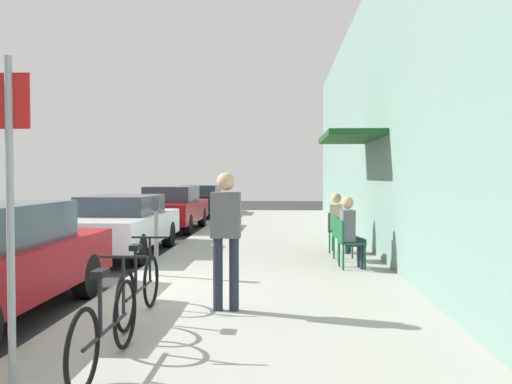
{
  "coord_description": "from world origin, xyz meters",
  "views": [
    {
      "loc": [
        2.56,
        -7.15,
        1.77
      ],
      "look_at": [
        1.75,
        8.27,
        1.31
      ],
      "focal_mm": 36.16,
      "sensor_mm": 36.0,
      "label": 1
    }
  ],
  "objects_px": {
    "bicycle_0": "(107,327)",
    "cafe_chair_2": "(336,229)",
    "seated_patron_0": "(351,230)",
    "bicycle_1": "(140,287)",
    "seated_patron_2": "(339,220)",
    "parked_car_2": "(171,208)",
    "parked_car_3": "(202,200)",
    "pedestrian_standing": "(226,230)",
    "parking_meter": "(156,230)",
    "parked_car_1": "(121,224)",
    "cafe_chair_1": "(342,235)",
    "cafe_chair_0": "(347,240)",
    "street_sign": "(10,193)"
  },
  "relations": [
    {
      "from": "bicycle_0",
      "to": "cafe_chair_0",
      "type": "relative_size",
      "value": 1.97
    },
    {
      "from": "seated_patron_0",
      "to": "pedestrian_standing",
      "type": "bearing_deg",
      "value": -122.37
    },
    {
      "from": "bicycle_0",
      "to": "pedestrian_standing",
      "type": "bearing_deg",
      "value": 67.39
    },
    {
      "from": "cafe_chair_1",
      "to": "seated_patron_0",
      "type": "bearing_deg",
      "value": -86.18
    },
    {
      "from": "bicycle_0",
      "to": "cafe_chair_2",
      "type": "bearing_deg",
      "value": 68.92
    },
    {
      "from": "bicycle_0",
      "to": "pedestrian_standing",
      "type": "distance_m",
      "value": 2.21
    },
    {
      "from": "parked_car_2",
      "to": "cafe_chair_2",
      "type": "xyz_separation_m",
      "value": [
        4.82,
        -5.46,
        -0.12
      ]
    },
    {
      "from": "cafe_chair_1",
      "to": "parked_car_1",
      "type": "bearing_deg",
      "value": 165.87
    },
    {
      "from": "cafe_chair_0",
      "to": "seated_patron_2",
      "type": "xyz_separation_m",
      "value": [
        0.06,
        1.94,
        0.19
      ]
    },
    {
      "from": "seated_patron_0",
      "to": "seated_patron_2",
      "type": "xyz_separation_m",
      "value": [
        0.0,
        1.94,
        0.0
      ]
    },
    {
      "from": "cafe_chair_0",
      "to": "pedestrian_standing",
      "type": "distance_m",
      "value": 3.58
    },
    {
      "from": "parked_car_1",
      "to": "street_sign",
      "type": "height_order",
      "value": "street_sign"
    },
    {
      "from": "bicycle_1",
      "to": "cafe_chair_0",
      "type": "relative_size",
      "value": 1.97
    },
    {
      "from": "parked_car_3",
      "to": "bicycle_0",
      "type": "distance_m",
      "value": 18.82
    },
    {
      "from": "parked_car_3",
      "to": "cafe_chair_2",
      "type": "distance_m",
      "value": 12.71
    },
    {
      "from": "parked_car_3",
      "to": "pedestrian_standing",
      "type": "relative_size",
      "value": 2.59
    },
    {
      "from": "cafe_chair_1",
      "to": "cafe_chair_2",
      "type": "bearing_deg",
      "value": 89.89
    },
    {
      "from": "street_sign",
      "to": "seated_patron_0",
      "type": "xyz_separation_m",
      "value": [
        3.38,
        5.33,
        -0.82
      ]
    },
    {
      "from": "parked_car_1",
      "to": "parked_car_2",
      "type": "height_order",
      "value": "parked_car_2"
    },
    {
      "from": "bicycle_1",
      "to": "seated_patron_2",
      "type": "bearing_deg",
      "value": 61.73
    },
    {
      "from": "parked_car_1",
      "to": "parking_meter",
      "type": "distance_m",
      "value": 3.34
    },
    {
      "from": "cafe_chair_0",
      "to": "pedestrian_standing",
      "type": "height_order",
      "value": "pedestrian_standing"
    },
    {
      "from": "parking_meter",
      "to": "cafe_chair_1",
      "type": "relative_size",
      "value": 1.52
    },
    {
      "from": "parked_car_2",
      "to": "parked_car_3",
      "type": "xyz_separation_m",
      "value": [
        0.0,
        6.3,
        -0.02
      ]
    },
    {
      "from": "seated_patron_0",
      "to": "cafe_chair_2",
      "type": "height_order",
      "value": "seated_patron_0"
    },
    {
      "from": "parked_car_2",
      "to": "cafe_chair_2",
      "type": "relative_size",
      "value": 5.06
    },
    {
      "from": "bicycle_1",
      "to": "pedestrian_standing",
      "type": "distance_m",
      "value": 1.23
    },
    {
      "from": "parked_car_1",
      "to": "seated_patron_0",
      "type": "xyz_separation_m",
      "value": [
        4.88,
        -2.1,
        0.11
      ]
    },
    {
      "from": "parked_car_2",
      "to": "pedestrian_standing",
      "type": "relative_size",
      "value": 2.59
    },
    {
      "from": "seated_patron_0",
      "to": "parked_car_3",
      "type": "bearing_deg",
      "value": 109.57
    },
    {
      "from": "parked_car_2",
      "to": "bicycle_0",
      "type": "height_order",
      "value": "parked_car_2"
    },
    {
      "from": "seated_patron_2",
      "to": "pedestrian_standing",
      "type": "bearing_deg",
      "value": -111.12
    },
    {
      "from": "cafe_chair_2",
      "to": "bicycle_1",
      "type": "bearing_deg",
      "value": -117.72
    },
    {
      "from": "cafe_chair_0",
      "to": "bicycle_1",
      "type": "bearing_deg",
      "value": -129.56
    },
    {
      "from": "bicycle_0",
      "to": "cafe_chair_2",
      "type": "xyz_separation_m",
      "value": [
        2.67,
        6.94,
        0.14
      ]
    },
    {
      "from": "bicycle_1",
      "to": "parked_car_3",
      "type": "bearing_deg",
      "value": 96.63
    },
    {
      "from": "parking_meter",
      "to": "pedestrian_standing",
      "type": "relative_size",
      "value": 0.78
    },
    {
      "from": "bicycle_1",
      "to": "cafe_chair_0",
      "type": "height_order",
      "value": "bicycle_1"
    },
    {
      "from": "parked_car_1",
      "to": "seated_patron_0",
      "type": "height_order",
      "value": "seated_patron_0"
    },
    {
      "from": "parking_meter",
      "to": "seated_patron_2",
      "type": "distance_m",
      "value": 4.34
    },
    {
      "from": "seated_patron_0",
      "to": "parking_meter",
      "type": "bearing_deg",
      "value": -165.61
    },
    {
      "from": "bicycle_1",
      "to": "parked_car_1",
      "type": "bearing_deg",
      "value": 109.82
    },
    {
      "from": "seated_patron_0",
      "to": "cafe_chair_2",
      "type": "bearing_deg",
      "value": 91.68
    },
    {
      "from": "parked_car_1",
      "to": "seated_patron_0",
      "type": "relative_size",
      "value": 3.41
    },
    {
      "from": "parked_car_3",
      "to": "cafe_chair_0",
      "type": "xyz_separation_m",
      "value": [
        4.82,
        -13.72,
        -0.1
      ]
    },
    {
      "from": "cafe_chair_1",
      "to": "pedestrian_standing",
      "type": "xyz_separation_m",
      "value": [
        -1.86,
        -3.92,
        0.5
      ]
    },
    {
      "from": "parking_meter",
      "to": "parked_car_1",
      "type": "bearing_deg",
      "value": 117.66
    },
    {
      "from": "parked_car_1",
      "to": "bicycle_0",
      "type": "bearing_deg",
      "value": -73.17
    },
    {
      "from": "parked_car_1",
      "to": "bicycle_0",
      "type": "distance_m",
      "value": 7.41
    },
    {
      "from": "parked_car_3",
      "to": "bicycle_1",
      "type": "height_order",
      "value": "parked_car_3"
    }
  ]
}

